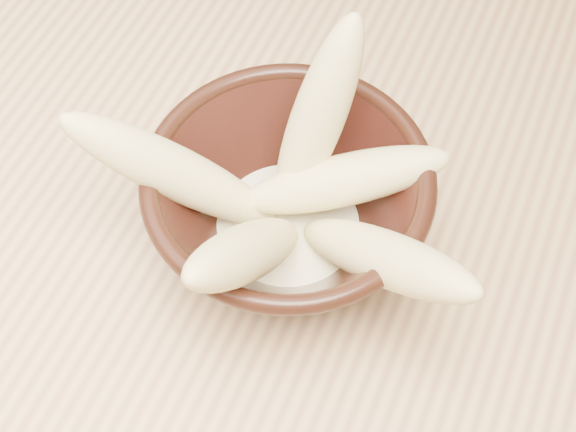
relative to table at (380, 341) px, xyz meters
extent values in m
cube|color=tan|center=(0.00, 0.00, 0.06)|extent=(1.20, 0.80, 0.04)
cylinder|color=tan|center=(-0.54, 0.34, -0.32)|extent=(0.05, 0.05, 0.71)
cylinder|color=black|center=(-0.08, 0.00, 0.08)|extent=(0.08, 0.08, 0.01)
cylinder|color=black|center=(-0.08, 0.00, 0.10)|extent=(0.08, 0.08, 0.01)
torus|color=black|center=(-0.08, 0.00, 0.17)|extent=(0.18, 0.18, 0.01)
cylinder|color=beige|center=(-0.08, 0.00, 0.11)|extent=(0.10, 0.10, 0.01)
ellipsoid|color=#E1CA85|center=(-0.08, 0.04, 0.19)|extent=(0.06, 0.10, 0.15)
ellipsoid|color=#E1CA85|center=(-0.15, -0.02, 0.17)|extent=(0.14, 0.08, 0.13)
ellipsoid|color=#E1CA85|center=(-0.01, -0.02, 0.16)|extent=(0.15, 0.09, 0.12)
ellipsoid|color=#E1CA85|center=(-0.05, 0.03, 0.16)|extent=(0.14, 0.09, 0.08)
ellipsoid|color=#E1CA85|center=(-0.08, -0.05, 0.17)|extent=(0.05, 0.13, 0.14)
camera|label=1|loc=(0.03, -0.25, 0.58)|focal=50.00mm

